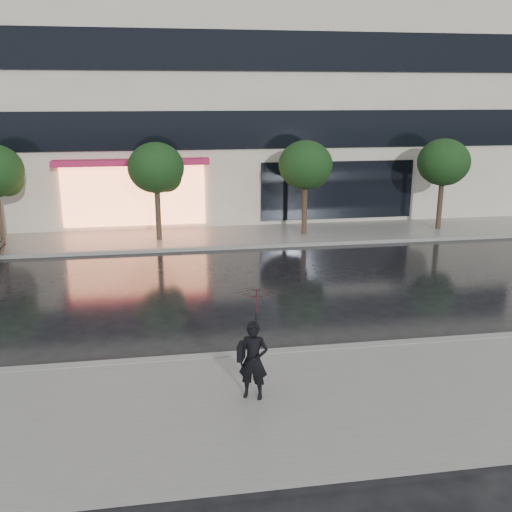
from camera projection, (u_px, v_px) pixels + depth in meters
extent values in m
plane|color=black|center=(282.00, 337.00, 14.01)|extent=(120.00, 120.00, 0.00)
cube|color=slate|center=(316.00, 403.00, 10.91)|extent=(60.00, 4.50, 0.12)
cube|color=slate|center=(232.00, 236.00, 23.73)|extent=(60.00, 3.50, 0.12)
cube|color=gray|center=(291.00, 352.00, 13.05)|extent=(60.00, 0.25, 0.14)
cube|color=gray|center=(238.00, 247.00, 22.07)|extent=(60.00, 0.25, 0.14)
cube|color=beige|center=(212.00, 27.00, 28.65)|extent=(30.00, 12.00, 18.00)
cube|color=black|center=(226.00, 130.00, 24.18)|extent=(28.00, 0.12, 1.60)
cube|color=black|center=(225.00, 50.00, 23.31)|extent=(28.00, 0.12, 1.60)
cube|color=#FF8C59|center=(134.00, 196.00, 24.29)|extent=(6.00, 0.10, 2.60)
cube|color=#B91C4C|center=(132.00, 162.00, 23.58)|extent=(6.40, 0.70, 0.25)
cube|color=black|center=(338.00, 190.00, 25.68)|extent=(7.00, 0.10, 2.60)
cylinder|color=#33261C|center=(0.00, 221.00, 21.84)|extent=(0.22, 0.22, 2.20)
sphere|color=black|center=(7.00, 181.00, 21.68)|extent=(1.20, 1.20, 1.20)
cylinder|color=#33261C|center=(158.00, 215.00, 22.75)|extent=(0.22, 0.22, 2.20)
ellipsoid|color=black|center=(156.00, 168.00, 22.24)|extent=(2.20, 2.20, 1.98)
sphere|color=black|center=(167.00, 177.00, 22.60)|extent=(1.20, 1.20, 1.20)
cylinder|color=#33261C|center=(304.00, 211.00, 23.67)|extent=(0.22, 0.22, 2.20)
ellipsoid|color=black|center=(305.00, 165.00, 23.15)|extent=(2.20, 2.20, 1.98)
sphere|color=black|center=(314.00, 174.00, 23.51)|extent=(1.20, 1.20, 1.20)
cylinder|color=#33261C|center=(440.00, 206.00, 24.59)|extent=(0.22, 0.22, 2.20)
ellipsoid|color=black|center=(444.00, 162.00, 24.07)|extent=(2.20, 2.20, 1.98)
sphere|color=black|center=(449.00, 171.00, 24.43)|extent=(1.20, 1.20, 1.20)
imported|color=black|center=(253.00, 360.00, 10.81)|extent=(0.66, 0.55, 1.55)
imported|color=#3D0B17|center=(256.00, 309.00, 10.51)|extent=(1.21, 1.22, 0.85)
cylinder|color=black|center=(256.00, 333.00, 10.64)|extent=(0.02, 0.02, 0.77)
cube|color=black|center=(241.00, 351.00, 10.76)|extent=(0.20, 0.31, 0.33)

